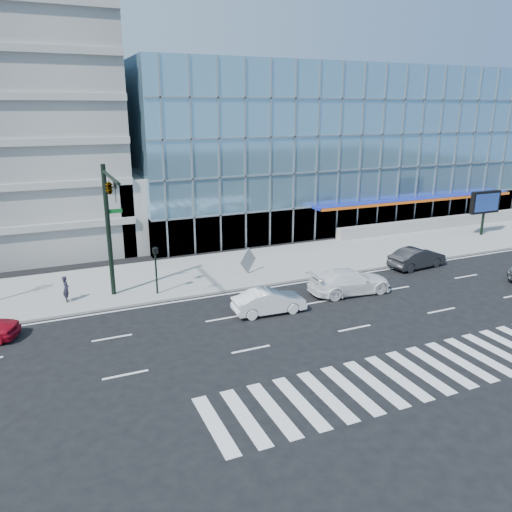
# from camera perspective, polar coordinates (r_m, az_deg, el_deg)

# --- Properties ---
(ground) EXTENTS (160.00, 160.00, 0.00)m
(ground) POSITION_cam_1_polar(r_m,az_deg,el_deg) (30.38, 6.90, -5.30)
(ground) COLOR black
(ground) RESTS_ON ground
(sidewalk) EXTENTS (120.00, 8.00, 0.15)m
(sidewalk) POSITION_cam_1_polar(r_m,az_deg,el_deg) (37.04, 0.64, -1.00)
(sidewalk) COLOR gray
(sidewalk) RESTS_ON ground
(theatre_building) EXTENTS (42.00, 26.00, 15.00)m
(theatre_building) POSITION_cam_1_polar(r_m,az_deg,el_deg) (57.86, 6.09, 12.76)
(theatre_building) COLOR #72A4BF
(theatre_building) RESTS_ON ground
(ramp_block) EXTENTS (6.00, 8.00, 6.00)m
(ramp_block) POSITION_cam_1_polar(r_m,az_deg,el_deg) (43.81, -12.04, 5.34)
(ramp_block) COLOR gray
(ramp_block) RESTS_ON ground
(retaining_wall) EXTENTS (30.00, 0.80, 1.00)m
(retaining_wall) POSITION_cam_1_polar(r_m,az_deg,el_deg) (53.67, 23.01, 3.85)
(retaining_wall) COLOR gray
(retaining_wall) RESTS_ON sidewalk
(traffic_signal) EXTENTS (1.14, 5.74, 8.00)m
(traffic_signal) POSITION_cam_1_polar(r_m,az_deg,el_deg) (29.39, -16.43, 5.92)
(traffic_signal) COLOR black
(traffic_signal) RESTS_ON sidewalk
(ped_signal_post) EXTENTS (0.30, 0.33, 3.00)m
(ped_signal_post) POSITION_cam_1_polar(r_m,az_deg,el_deg) (31.10, -11.38, -0.81)
(ped_signal_post) COLOR black
(ped_signal_post) RESTS_ON sidewalk
(marquee_sign) EXTENTS (3.20, 0.43, 4.00)m
(marquee_sign) POSITION_cam_1_polar(r_m,az_deg,el_deg) (49.39, 24.72, 5.51)
(marquee_sign) COLOR black
(marquee_sign) RESTS_ON sidewalk
(white_suv) EXTENTS (5.50, 2.51, 1.56)m
(white_suv) POSITION_cam_1_polar(r_m,az_deg,el_deg) (31.95, 10.66, -2.86)
(white_suv) COLOR white
(white_suv) RESTS_ON ground
(white_sedan) EXTENTS (4.27, 1.69, 1.38)m
(white_sedan) POSITION_cam_1_polar(r_m,az_deg,el_deg) (28.47, 1.51, -5.22)
(white_sedan) COLOR silver
(white_sedan) RESTS_ON ground
(dark_sedan) EXTENTS (4.66, 2.06, 1.49)m
(dark_sedan) POSITION_cam_1_polar(r_m,az_deg,el_deg) (38.25, 17.93, -0.21)
(dark_sedan) COLOR black
(dark_sedan) RESTS_ON ground
(pedestrian) EXTENTS (0.44, 0.62, 1.59)m
(pedestrian) POSITION_cam_1_polar(r_m,az_deg,el_deg) (31.73, -20.89, -3.52)
(pedestrian) COLOR black
(pedestrian) RESTS_ON sidewalk
(tilted_panel) EXTENTS (1.60, 1.01, 1.84)m
(tilted_panel) POSITION_cam_1_polar(r_m,az_deg,el_deg) (34.67, -0.92, -0.52)
(tilted_panel) COLOR gray
(tilted_panel) RESTS_ON sidewalk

